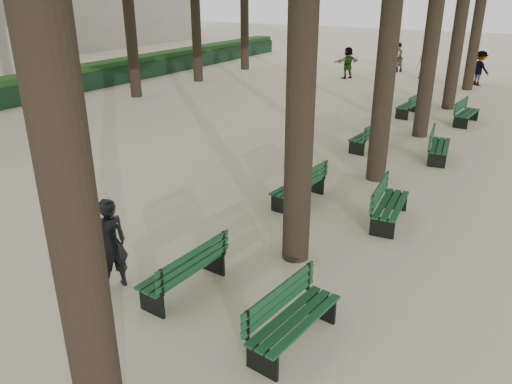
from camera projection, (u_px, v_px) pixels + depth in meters
The scene contains 17 objects.
ground at pixel (132, 313), 8.17m from camera, with size 120.00×120.00×0.00m, color beige.
bench_left_0 at pixel (184, 278), 8.64m from camera, with size 0.70×1.84×0.92m.
bench_left_1 at pixel (299, 192), 12.24m from camera, with size 0.77×1.85×0.92m.
bench_left_2 at pixel (367, 141), 16.31m from camera, with size 0.74×1.85×0.92m.
bench_left_3 at pixel (409, 109), 20.48m from camera, with size 0.74×1.85×0.92m.
bench_right_0 at pixel (294, 329), 7.36m from camera, with size 0.79×1.86×0.92m.
bench_right_1 at pixel (390, 212), 11.19m from camera, with size 0.75×1.85×0.92m.
bench_right_2 at pixel (439, 151), 15.29m from camera, with size 0.81×1.86×0.92m.
bench_right_3 at pixel (466, 117), 19.22m from camera, with size 0.73×1.84×0.92m.
man_with_map at pixel (110, 244), 8.55m from camera, with size 0.72×0.76×1.71m.
pedestrian_d at pixel (425, 62), 28.39m from camera, with size 0.93×0.38×1.91m, color #262628.
pedestrian_e at pixel (348, 63), 28.60m from camera, with size 1.64×0.35×1.77m, color #262628.
pedestrian_b at pixel (480, 68), 26.53m from camera, with size 1.17×0.36×1.80m, color #262628.
pedestrian_a at pixel (397, 57), 30.80m from camera, with size 0.86×0.35×1.76m, color #262628.
fence at pixel (60, 88), 23.79m from camera, with size 0.08×42.00×0.90m, color black.
hedge at pixel (49, 84), 24.06m from camera, with size 1.20×42.00×1.20m, color #163E15.
building_far at pixel (92, 3), 46.19m from camera, with size 12.00×16.00×7.00m, color #B7B2A3.
Camera 1 is at (5.20, -4.82, 4.96)m, focal length 35.00 mm.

